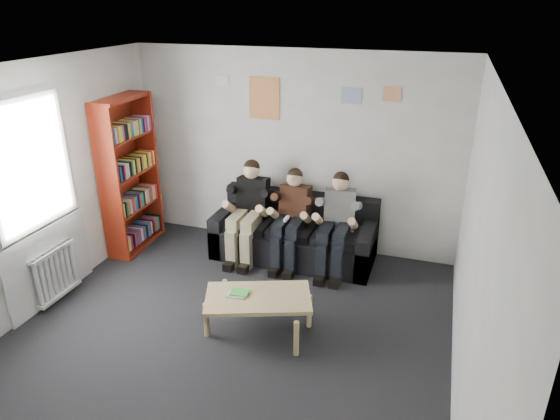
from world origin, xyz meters
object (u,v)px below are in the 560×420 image
at_px(bookshelf, 130,175).
at_px(person_left, 248,212).
at_px(coffee_table, 258,300).
at_px(person_middle, 291,219).
at_px(person_right, 336,225).
at_px(sofa, 295,236).

relative_size(bookshelf, person_left, 1.60).
distance_m(coffee_table, person_middle, 1.56).
height_order(person_left, person_right, person_left).
relative_size(sofa, coffee_table, 1.98).
bearing_deg(coffee_table, sofa, 94.14).
bearing_deg(person_right, person_middle, 170.64).
bearing_deg(bookshelf, coffee_table, -32.57).
relative_size(bookshelf, person_right, 1.64).
xyz_separation_m(bookshelf, person_right, (2.82, 0.20, -0.42)).
height_order(bookshelf, person_right, bookshelf).
bearing_deg(person_middle, person_right, 4.62).
distance_m(person_middle, person_right, 0.60).
height_order(coffee_table, person_left, person_left).
distance_m(coffee_table, person_left, 1.72).
bearing_deg(coffee_table, bookshelf, 150.38).
bearing_deg(sofa, person_right, -18.21).
height_order(bookshelf, person_middle, bookshelf).
bearing_deg(person_left, person_right, -2.19).
bearing_deg(person_left, coffee_table, -67.06).
relative_size(person_left, person_right, 1.03).
bearing_deg(person_right, bookshelf, 174.77).
bearing_deg(person_left, person_middle, -2.03).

